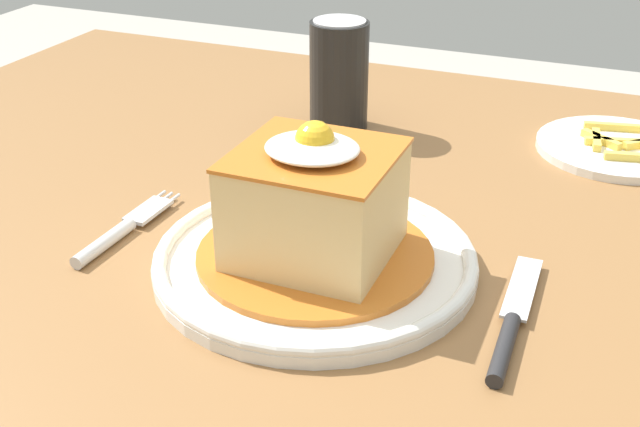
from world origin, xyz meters
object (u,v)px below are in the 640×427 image
knife (510,330)px  side_plate_fries (618,147)px  main_plate (311,258)px  soda_can (339,75)px  fork (119,232)px

knife → side_plate_fries: bearing=83.2°
main_plate → side_plate_fries: bearing=58.3°
soda_can → side_plate_fries: 0.31m
side_plate_fries → soda_can: bearing=-171.1°
fork → soda_can: size_ratio=1.14×
fork → side_plate_fries: (0.39, 0.36, -0.00)m
fork → knife: same height
main_plate → knife: bearing=-11.1°
soda_can → side_plate_fries: (0.30, 0.05, -0.06)m
fork → side_plate_fries: side_plate_fries is taller
knife → soda_can: 0.42m
main_plate → side_plate_fries: (0.21, 0.34, -0.00)m
knife → side_plate_fries: side_plate_fries is taller
main_plate → fork: (-0.17, -0.02, -0.00)m
soda_can → side_plate_fries: bearing=8.9°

